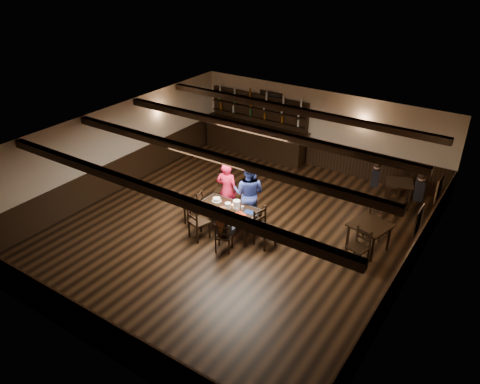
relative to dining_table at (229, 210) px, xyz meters
The scene contains 25 objects.
ground 0.71m from the dining_table, 39.74° to the left, with size 10.00×10.00×0.00m, color black.
room_shell 1.09m from the dining_table, 45.40° to the left, with size 9.02×10.02×2.71m.
dining_table is the anchor object (origin of this frame).
chair_near_left 0.93m from the dining_table, 123.20° to the right, with size 0.59×0.57×1.01m.
chair_near_right 0.97m from the dining_table, 63.92° to the right, with size 0.51×0.50×0.86m.
chair_end_left 1.04m from the dining_table, behind, with size 0.58×0.60×1.02m.
chair_end_right 1.05m from the dining_table, ahead, with size 0.55×0.57×1.02m.
chair_far_pushed 1.57m from the dining_table, 131.05° to the left, with size 0.53×0.52×0.92m.
woman_pink 0.80m from the dining_table, 128.65° to the left, with size 0.62×0.41×1.70m, color #FF1B4D.
man_blue 0.74m from the dining_table, 72.94° to the left, with size 0.91×0.71×1.87m, color navy.
seated_person 0.92m from the dining_table, 64.04° to the right, with size 0.36×0.54×0.87m.
cake 0.50m from the dining_table, 167.52° to the left, with size 0.27×0.27×0.09m.
plate_stack_a 0.16m from the dining_table, 88.15° to the right, with size 0.16×0.16×0.15m, color white.
plate_stack_b 0.29m from the dining_table, 21.96° to the left, with size 0.19×0.19×0.23m, color white.
tea_light 0.15m from the dining_table, 73.88° to the left, with size 0.06×0.06×0.06m.
salt_shaker 0.33m from the dining_table, 10.85° to the right, with size 0.04×0.04×0.10m, color silver.
pepper_shaker 0.39m from the dining_table, 10.31° to the right, with size 0.04×0.04×0.10m, color #A5A8AD.
drink_glass 0.40m from the dining_table, 17.44° to the left, with size 0.07×0.07×0.10m, color silver.
menu_red 0.46m from the dining_table, 13.92° to the right, with size 0.30×0.21×0.00m, color maroon.
menu_blue 0.60m from the dining_table, ahead, with size 0.28×0.19×0.00m, color #102050.
bar_counter 5.32m from the dining_table, 114.37° to the left, with size 4.12×0.70×2.20m.
back_table_a 3.65m from the dining_table, 20.23° to the left, with size 1.07×1.07×0.75m.
back_table_b 5.19m from the dining_table, 50.04° to the left, with size 0.97×0.97×0.75m.
bg_patron_left 4.74m from the dining_table, 56.45° to the left, with size 0.31×0.41×0.76m.
bg_patron_right 5.49m from the dining_table, 44.03° to the left, with size 0.34×0.44×0.81m.
Camera 1 is at (6.03, -8.87, 7.04)m, focal length 35.00 mm.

